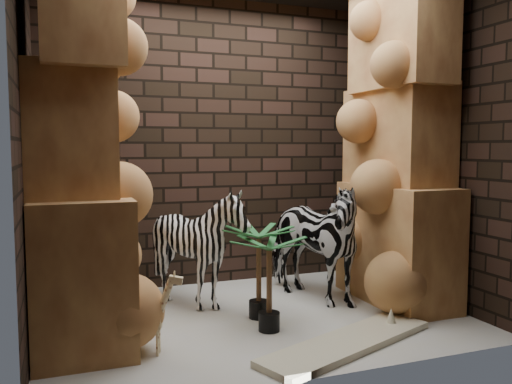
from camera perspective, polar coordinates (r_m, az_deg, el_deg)
name	(u,v)px	position (r m, az deg, el deg)	size (l,w,h in m)	color
floor	(255,317)	(4.59, -0.09, -13.54)	(3.50, 3.50, 0.00)	silver
wall_back	(214,143)	(5.54, -4.62, 5.38)	(3.50, 3.50, 0.00)	black
wall_front	(327,140)	(3.21, 7.73, 5.69)	(3.50, 3.50, 0.00)	black
wall_left	(26,141)	(4.09, -23.85, 5.15)	(3.00, 3.00, 0.00)	black
wall_right	(428,142)	(5.23, 18.27, 5.18)	(3.00, 3.00, 0.00)	black
rock_pillar_left	(78,141)	(4.08, -18.92, 5.30)	(0.68, 1.30, 3.00)	tan
rock_pillar_right	(398,142)	(5.03, 15.32, 5.27)	(0.58, 1.25, 3.00)	tan
zebra_right	(308,231)	(4.94, 5.75, -4.26)	(0.61, 1.13, 1.34)	white
zebra_left	(198,253)	(4.76, -6.34, -6.69)	(0.89, 1.10, 1.00)	white
giraffe_toy	(147,312)	(3.81, -11.89, -12.74)	(0.31, 0.10, 0.61)	#FAE5AD
palm_front	(259,272)	(4.47, 0.31, -8.71)	(0.36, 0.36, 0.80)	#16401E
palm_back	(269,284)	(4.17, 1.46, -9.99)	(0.36, 0.36, 0.76)	#16401E
surfboard	(348,343)	(4.03, 10.04, -15.93)	(1.57, 0.38, 0.05)	beige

